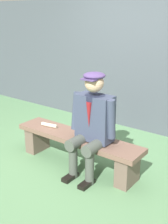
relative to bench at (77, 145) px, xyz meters
name	(u,v)px	position (x,y,z in m)	size (l,w,h in m)	color
ground_plane	(78,165)	(0.00, 0.00, -0.30)	(30.00, 30.00, 0.00)	#547F55
bench	(77,145)	(0.00, 0.00, 0.00)	(1.86, 0.40, 0.44)	brown
seated_man	(92,121)	(-0.28, 0.06, 0.42)	(0.64, 0.59, 1.32)	#363E55
rolled_magazine	(49,125)	(0.51, 0.00, 0.16)	(0.05, 0.05, 0.25)	beige
stadium_wall	(141,66)	(0.00, -1.78, 0.82)	(12.00, 0.24, 2.24)	#424A51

